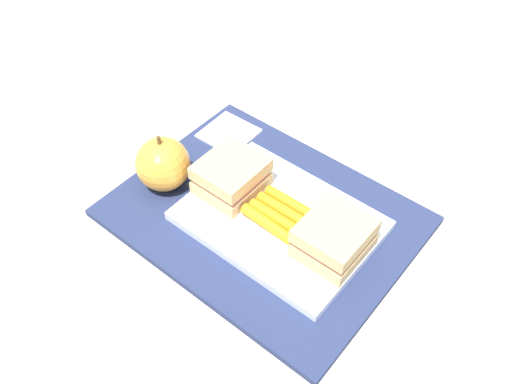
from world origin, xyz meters
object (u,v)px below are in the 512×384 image
object	(u,v)px
food_tray	(279,220)
sandwich_half_right	(231,176)
sandwich_half_left	(334,238)
apple	(163,164)
paper_napkin	(229,133)
carrot_sticks_bundle	(280,214)

from	to	relation	value
food_tray	sandwich_half_right	xyz separation A→B (m)	(0.08, 0.00, 0.03)
sandwich_half_left	food_tray	bearing A→B (deg)	0.00
apple	paper_napkin	world-z (taller)	apple
food_tray	sandwich_half_left	xyz separation A→B (m)	(-0.08, 0.00, 0.03)
sandwich_half_right	sandwich_half_left	bearing A→B (deg)	180.00
sandwich_half_right	apple	bearing A→B (deg)	26.63
sandwich_half_left	sandwich_half_right	bearing A→B (deg)	0.00
food_tray	sandwich_half_left	world-z (taller)	sandwich_half_left
food_tray	carrot_sticks_bundle	size ratio (longest dim) A/B	2.97
apple	sandwich_half_left	bearing A→B (deg)	-170.27
sandwich_half_right	apple	distance (m)	0.09
paper_napkin	food_tray	bearing A→B (deg)	151.48
carrot_sticks_bundle	paper_napkin	bearing A→B (deg)	-28.63
food_tray	apple	size ratio (longest dim) A/B	2.79
carrot_sticks_bundle	paper_napkin	distance (m)	0.18
sandwich_half_left	sandwich_half_right	size ratio (longest dim) A/B	1.00
sandwich_half_right	apple	world-z (taller)	apple
food_tray	sandwich_half_left	size ratio (longest dim) A/B	2.88
food_tray	apple	bearing A→B (deg)	14.33
apple	paper_napkin	distance (m)	0.13
food_tray	sandwich_half_right	world-z (taller)	sandwich_half_right
food_tray	sandwich_half_left	distance (m)	0.08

